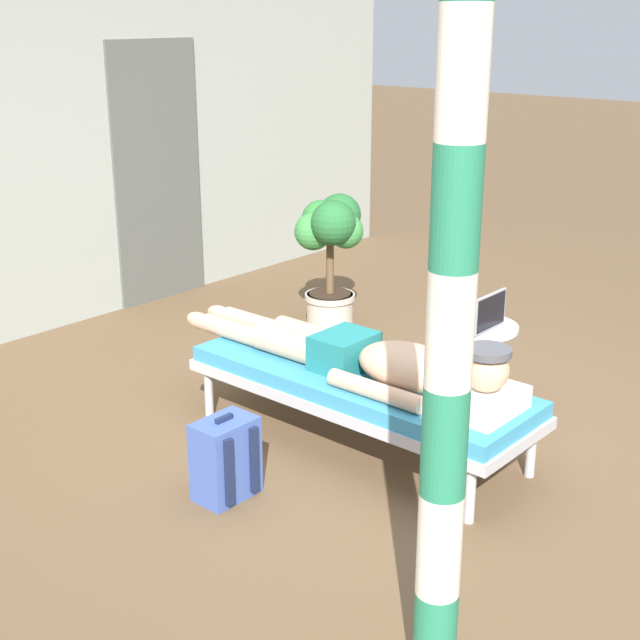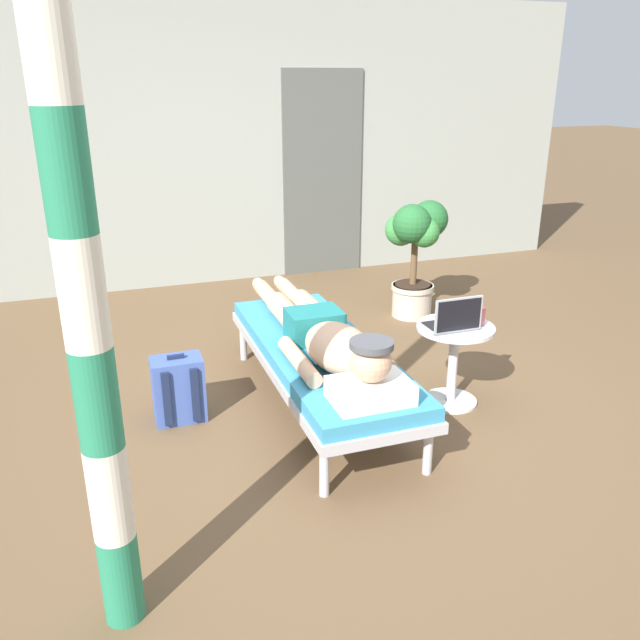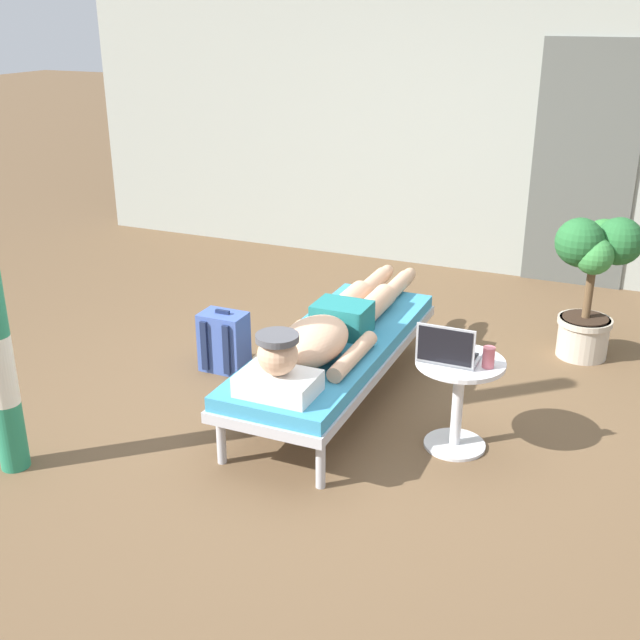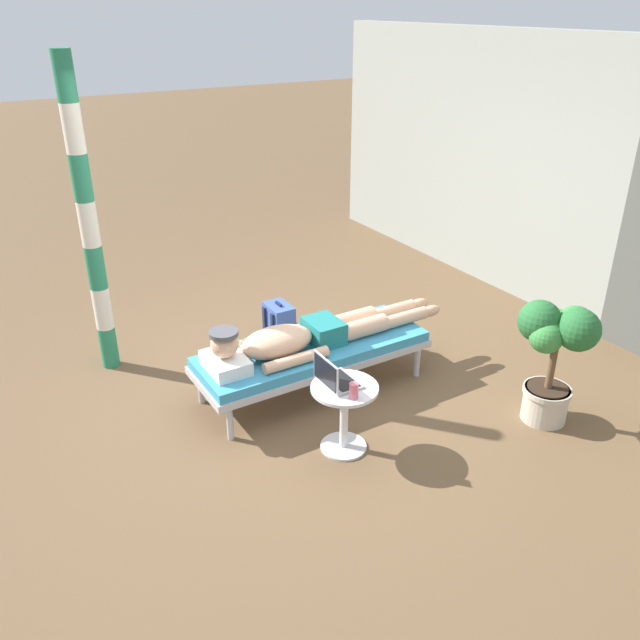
# 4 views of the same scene
# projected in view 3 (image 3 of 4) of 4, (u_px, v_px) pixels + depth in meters

# --- Properties ---
(ground_plane) EXTENTS (40.00, 40.00, 0.00)m
(ground_plane) POSITION_uv_depth(u_px,v_px,m) (344.00, 415.00, 4.68)
(ground_plane) COLOR brown
(house_wall_back) EXTENTS (7.60, 0.20, 2.70)m
(house_wall_back) POSITION_uv_depth(u_px,v_px,m) (466.00, 118.00, 6.87)
(house_wall_back) COLOR #999E93
(house_wall_back) RESTS_ON ground
(house_door_panel) EXTENTS (0.84, 0.03, 2.04)m
(house_door_panel) POSITION_uv_depth(u_px,v_px,m) (583.00, 167.00, 6.52)
(house_door_panel) COLOR #545651
(house_door_panel) RESTS_ON ground
(lounge_chair) EXTENTS (0.67, 1.96, 0.42)m
(lounge_chair) POSITION_uv_depth(u_px,v_px,m) (335.00, 350.00, 4.71)
(lounge_chair) COLOR #B7B7BC
(lounge_chair) RESTS_ON ground
(person_reclining) EXTENTS (0.53, 2.17, 0.33)m
(person_reclining) POSITION_uv_depth(u_px,v_px,m) (329.00, 329.00, 4.57)
(person_reclining) COLOR white
(person_reclining) RESTS_ON lounge_chair
(side_table) EXTENTS (0.48, 0.48, 0.52)m
(side_table) POSITION_uv_depth(u_px,v_px,m) (459.00, 389.00, 4.23)
(side_table) COLOR silver
(side_table) RESTS_ON ground
(laptop) EXTENTS (0.31, 0.24, 0.23)m
(laptop) POSITION_uv_depth(u_px,v_px,m) (448.00, 352.00, 4.12)
(laptop) COLOR #A5A8AD
(laptop) RESTS_ON side_table
(drink_glass) EXTENTS (0.06, 0.06, 0.11)m
(drink_glass) POSITION_uv_depth(u_px,v_px,m) (489.00, 357.00, 4.07)
(drink_glass) COLOR #D86672
(drink_glass) RESTS_ON side_table
(backpack) EXTENTS (0.30, 0.26, 0.42)m
(backpack) POSITION_uv_depth(u_px,v_px,m) (224.00, 342.00, 5.21)
(backpack) COLOR #3F59A5
(backpack) RESTS_ON ground
(potted_plant) EXTENTS (0.55, 0.53, 1.00)m
(potted_plant) POSITION_uv_depth(u_px,v_px,m) (593.00, 267.00, 5.23)
(potted_plant) COLOR #BFB29E
(potted_plant) RESTS_ON ground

